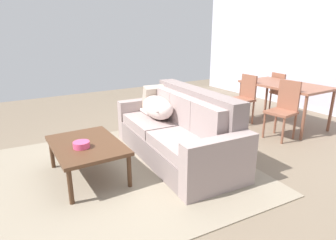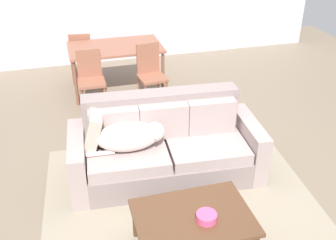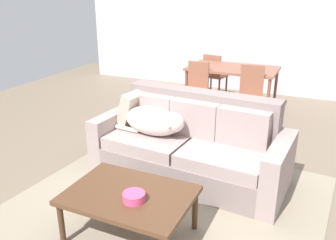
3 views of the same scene
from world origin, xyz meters
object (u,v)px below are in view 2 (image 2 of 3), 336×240
dining_table (115,50)px  dining_chair_far_left (82,53)px  coffee_table (193,219)px  dining_chair_near_left (91,77)px  throw_pillow_by_left_arm (92,130)px  dining_chair_near_right (150,72)px  bowl_on_coffee_table (206,217)px  dog_on_left_cushion (131,136)px  couch (165,147)px

dining_table → dining_chair_far_left: (-0.51, 0.60, -0.22)m
coffee_table → dining_chair_near_left: dining_chair_near_left is taller
throw_pillow_by_left_arm → dining_chair_near_right: bearing=58.7°
bowl_on_coffee_table → dining_chair_near_left: bearing=101.6°
dining_chair_far_left → dog_on_left_cushion: bearing=103.3°
dining_chair_near_right → dining_chair_far_left: (-0.95, 1.17, -0.03)m
coffee_table → dining_chair_far_left: size_ratio=1.22×
throw_pillow_by_left_arm → coffee_table: throw_pillow_by_left_arm is taller
dining_table → dining_chair_near_right: size_ratio=1.58×
dining_chair_near_left → dining_chair_far_left: 1.14m
dining_chair_near_right → dining_chair_near_left: bearing=171.0°
couch → throw_pillow_by_left_arm: 0.86m
throw_pillow_by_left_arm → coffee_table: size_ratio=0.42×
coffee_table → dining_table: bearing=91.6°
throw_pillow_by_left_arm → dining_chair_near_left: bearing=85.0°
couch → dining_chair_far_left: (-0.69, 3.03, 0.13)m
coffee_table → dog_on_left_cushion: bearing=106.1°
dog_on_left_cushion → dining_chair_near_left: 2.01m
bowl_on_coffee_table → dining_chair_near_right: bearing=85.6°
dog_on_left_cushion → couch: bearing=17.4°
bowl_on_coffee_table → dining_chair_near_left: size_ratio=0.20×
couch → dog_on_left_cushion: (-0.41, -0.10, 0.27)m
dog_on_left_cushion → dining_table: (0.23, 2.53, 0.08)m
bowl_on_coffee_table → throw_pillow_by_left_arm: bearing=119.7°
bowl_on_coffee_table → dining_chair_near_left: dining_chair_near_left is taller
dining_chair_far_left → dining_table: bearing=138.4°
dog_on_left_cushion → throw_pillow_by_left_arm: bearing=157.2°
throw_pillow_by_left_arm → coffee_table: (0.73, -1.36, -0.26)m
dog_on_left_cushion → coffee_table: 1.23m
bowl_on_coffee_table → coffee_table: bearing=138.9°
coffee_table → dining_chair_near_right: 3.14m
dining_chair_near_right → coffee_table: bearing=-102.9°
throw_pillow_by_left_arm → dog_on_left_cushion: bearing=-27.0°
couch → dog_on_left_cushion: size_ratio=2.56×
couch → throw_pillow_by_left_arm: (-0.80, 0.11, 0.30)m
dog_on_left_cushion → bowl_on_coffee_table: 1.32m
coffee_table → dining_chair_near_right: size_ratio=1.12×
dog_on_left_cushion → dining_chair_near_right: 2.07m
dog_on_left_cushion → dining_chair_far_left: size_ratio=1.01×
dining_table → dining_chair_far_left: size_ratio=1.73×
dining_table → dining_chair_near_right: 0.75m
throw_pillow_by_left_arm → bowl_on_coffee_table: throw_pillow_by_left_arm is taller
dining_chair_near_left → dining_chair_far_left: dining_chair_near_left is taller
dog_on_left_cushion → bowl_on_coffee_table: size_ratio=4.73×
bowl_on_coffee_table → dining_chair_near_left: 3.30m
coffee_table → throw_pillow_by_left_arm: bearing=118.2°
couch → dining_chair_near_right: same height
coffee_table → dining_table: dining_table is taller
dog_on_left_cushion → dining_chair_near_left: (-0.24, 1.99, -0.12)m
dining_chair_far_left → dining_chair_near_right: bearing=137.3°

